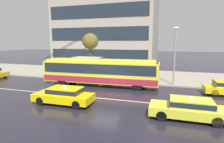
{
  "coord_description": "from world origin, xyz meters",
  "views": [
    {
      "loc": [
        5.43,
        -15.04,
        4.64
      ],
      "look_at": [
        -0.45,
        3.57,
        1.5
      ],
      "focal_mm": 29.66,
      "sensor_mm": 36.0,
      "label": 1
    }
  ],
  "objects_px": {
    "pedestrian_approaching_curb": "(111,65)",
    "bus_shelter": "(88,62)",
    "pedestrian_at_shelter": "(108,66)",
    "pedestrian_walking_past": "(74,66)",
    "trolleybus": "(100,71)",
    "taxi_oncoming_far": "(189,108)",
    "street_lamp": "(175,51)",
    "street_tree_bare": "(90,42)",
    "taxi_oncoming_near": "(64,95)"
  },
  "relations": [
    {
      "from": "taxi_oncoming_near",
      "to": "pedestrian_walking_past",
      "type": "xyz_separation_m",
      "value": [
        -3.91,
        8.53,
        1.0
      ]
    },
    {
      "from": "pedestrian_walking_past",
      "to": "street_lamp",
      "type": "distance_m",
      "value": 11.99
    },
    {
      "from": "taxi_oncoming_near",
      "to": "pedestrian_at_shelter",
      "type": "distance_m",
      "value": 8.96
    },
    {
      "from": "taxi_oncoming_near",
      "to": "street_lamp",
      "type": "relative_size",
      "value": 0.75
    },
    {
      "from": "taxi_oncoming_near",
      "to": "trolleybus",
      "type": "bearing_deg",
      "value": 86.28
    },
    {
      "from": "street_tree_bare",
      "to": "taxi_oncoming_near",
      "type": "bearing_deg",
      "value": -75.65
    },
    {
      "from": "trolleybus",
      "to": "taxi_oncoming_far",
      "type": "bearing_deg",
      "value": -38.85
    },
    {
      "from": "taxi_oncoming_far",
      "to": "trolleybus",
      "type": "bearing_deg",
      "value": 141.15
    },
    {
      "from": "taxi_oncoming_near",
      "to": "taxi_oncoming_far",
      "type": "height_order",
      "value": "same"
    },
    {
      "from": "taxi_oncoming_far",
      "to": "street_lamp",
      "type": "relative_size",
      "value": 0.75
    },
    {
      "from": "taxi_oncoming_near",
      "to": "pedestrian_at_shelter",
      "type": "bearing_deg",
      "value": 87.38
    },
    {
      "from": "pedestrian_at_shelter",
      "to": "street_tree_bare",
      "type": "bearing_deg",
      "value": 141.75
    },
    {
      "from": "pedestrian_at_shelter",
      "to": "pedestrian_walking_past",
      "type": "xyz_separation_m",
      "value": [
        -4.32,
        -0.36,
        -0.08
      ]
    },
    {
      "from": "pedestrian_approaching_curb",
      "to": "trolleybus",
      "type": "bearing_deg",
      "value": -90.13
    },
    {
      "from": "taxi_oncoming_far",
      "to": "bus_shelter",
      "type": "distance_m",
      "value": 15.03
    },
    {
      "from": "pedestrian_walking_past",
      "to": "taxi_oncoming_near",
      "type": "bearing_deg",
      "value": -65.36
    },
    {
      "from": "street_tree_bare",
      "to": "street_lamp",
      "type": "bearing_deg",
      "value": -15.73
    },
    {
      "from": "taxi_oncoming_far",
      "to": "taxi_oncoming_near",
      "type": "bearing_deg",
      "value": 178.69
    },
    {
      "from": "pedestrian_at_shelter",
      "to": "street_tree_bare",
      "type": "relative_size",
      "value": 0.35
    },
    {
      "from": "bus_shelter",
      "to": "pedestrian_at_shelter",
      "type": "distance_m",
      "value": 3.05
    },
    {
      "from": "taxi_oncoming_far",
      "to": "pedestrian_walking_past",
      "type": "bearing_deg",
      "value": 145.29
    },
    {
      "from": "bus_shelter",
      "to": "pedestrian_at_shelter",
      "type": "height_order",
      "value": "bus_shelter"
    },
    {
      "from": "taxi_oncoming_near",
      "to": "pedestrian_at_shelter",
      "type": "height_order",
      "value": "pedestrian_at_shelter"
    },
    {
      "from": "trolleybus",
      "to": "pedestrian_at_shelter",
      "type": "distance_m",
      "value": 2.44
    },
    {
      "from": "street_tree_bare",
      "to": "pedestrian_at_shelter",
      "type": "bearing_deg",
      "value": -38.25
    },
    {
      "from": "trolleybus",
      "to": "bus_shelter",
      "type": "distance_m",
      "value": 4.43
    },
    {
      "from": "trolleybus",
      "to": "street_lamp",
      "type": "height_order",
      "value": "street_lamp"
    },
    {
      "from": "trolleybus",
      "to": "street_tree_bare",
      "type": "relative_size",
      "value": 2.24
    },
    {
      "from": "taxi_oncoming_far",
      "to": "street_lamp",
      "type": "height_order",
      "value": "street_lamp"
    },
    {
      "from": "taxi_oncoming_near",
      "to": "street_lamp",
      "type": "bearing_deg",
      "value": 46.99
    },
    {
      "from": "taxi_oncoming_near",
      "to": "taxi_oncoming_far",
      "type": "distance_m",
      "value": 8.69
    },
    {
      "from": "trolleybus",
      "to": "pedestrian_approaching_curb",
      "type": "bearing_deg",
      "value": 89.87
    },
    {
      "from": "bus_shelter",
      "to": "street_lamp",
      "type": "xyz_separation_m",
      "value": [
        10.41,
        -1.26,
        1.62
      ]
    },
    {
      "from": "pedestrian_at_shelter",
      "to": "street_lamp",
      "type": "height_order",
      "value": "street_lamp"
    },
    {
      "from": "pedestrian_at_shelter",
      "to": "pedestrian_approaching_curb",
      "type": "distance_m",
      "value": 1.39
    },
    {
      "from": "trolleybus",
      "to": "taxi_oncoming_far",
      "type": "height_order",
      "value": "trolleybus"
    },
    {
      "from": "taxi_oncoming_near",
      "to": "pedestrian_walking_past",
      "type": "bearing_deg",
      "value": 114.64
    },
    {
      "from": "taxi_oncoming_near",
      "to": "pedestrian_walking_past",
      "type": "relative_size",
      "value": 2.24
    },
    {
      "from": "bus_shelter",
      "to": "street_tree_bare",
      "type": "xyz_separation_m",
      "value": [
        -0.45,
        1.8,
        2.52
      ]
    },
    {
      "from": "pedestrian_approaching_curb",
      "to": "bus_shelter",
      "type": "bearing_deg",
      "value": -169.55
    },
    {
      "from": "pedestrian_walking_past",
      "to": "street_lamp",
      "type": "bearing_deg",
      "value": -0.25
    },
    {
      "from": "taxi_oncoming_near",
      "to": "street_tree_bare",
      "type": "xyz_separation_m",
      "value": [
        -2.95,
        11.54,
        3.93
      ]
    },
    {
      "from": "taxi_oncoming_far",
      "to": "pedestrian_walking_past",
      "type": "relative_size",
      "value": 2.24
    },
    {
      "from": "trolleybus",
      "to": "taxi_oncoming_near",
      "type": "height_order",
      "value": "trolleybus"
    },
    {
      "from": "taxi_oncoming_far",
      "to": "pedestrian_approaching_curb",
      "type": "relative_size",
      "value": 2.28
    },
    {
      "from": "trolleybus",
      "to": "bus_shelter",
      "type": "height_order",
      "value": "trolleybus"
    },
    {
      "from": "pedestrian_at_shelter",
      "to": "pedestrian_approaching_curb",
      "type": "height_order",
      "value": "pedestrian_at_shelter"
    },
    {
      "from": "trolleybus",
      "to": "pedestrian_walking_past",
      "type": "distance_m",
      "value": 4.8
    },
    {
      "from": "taxi_oncoming_far",
      "to": "pedestrian_at_shelter",
      "type": "xyz_separation_m",
      "value": [
        -8.28,
        9.09,
        1.08
      ]
    },
    {
      "from": "taxi_oncoming_near",
      "to": "bus_shelter",
      "type": "bearing_deg",
      "value": 104.43
    }
  ]
}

